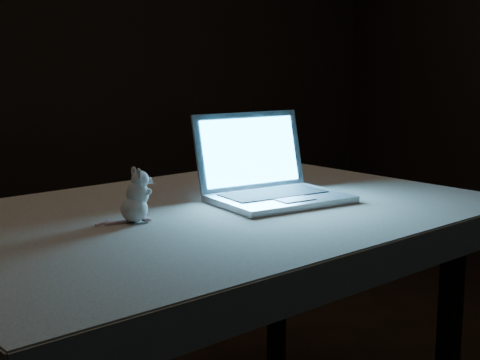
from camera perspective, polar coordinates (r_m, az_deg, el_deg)
name	(u,v)px	position (r m, az deg, el deg)	size (l,w,h in m)	color
back_wall	(53,44)	(4.68, -15.07, 10.72)	(4.50, 0.04, 2.60)	black
table	(209,350)	(2.04, -2.59, -13.76)	(1.50, 0.96, 0.80)	black
tablecloth	(195,229)	(1.90, -3.74, -4.01)	(1.60, 1.06, 0.09)	beige
laptop	(280,159)	(1.99, 3.33, 1.76)	(0.37, 0.33, 0.25)	silver
plush_mouse	(134,195)	(1.77, -8.71, -1.25)	(0.10, 0.10, 0.14)	white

